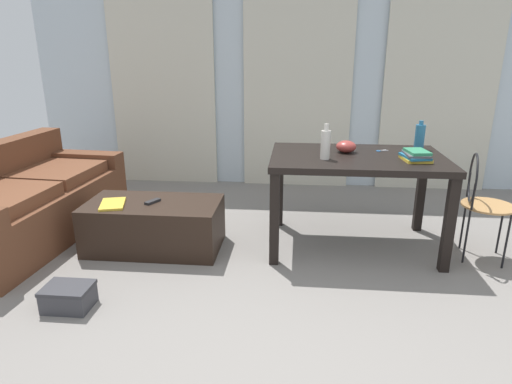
# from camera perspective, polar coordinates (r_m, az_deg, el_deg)

# --- Properties ---
(ground_plane) EXTENTS (7.95, 7.95, 0.00)m
(ground_plane) POSITION_cam_1_polar(r_m,az_deg,el_deg) (3.54, 4.62, -8.31)
(ground_plane) COLOR gray
(wall_back) EXTENTS (6.15, 0.10, 2.63)m
(wall_back) POSITION_cam_1_polar(r_m,az_deg,el_deg) (5.24, 5.45, 15.18)
(wall_back) COLOR silver
(wall_back) RESTS_ON ground
(curtains) EXTENTS (4.37, 0.03, 2.26)m
(curtains) POSITION_cam_1_polar(r_m,az_deg,el_deg) (5.16, 5.38, 13.06)
(curtains) COLOR beige
(curtains) RESTS_ON ground
(couch) EXTENTS (1.02, 1.95, 0.79)m
(couch) POSITION_cam_1_polar(r_m,az_deg,el_deg) (4.28, -27.90, -1.27)
(couch) COLOR brown
(couch) RESTS_ON ground
(coffee_table) EXTENTS (1.07, 0.57, 0.39)m
(coffee_table) POSITION_cam_1_polar(r_m,az_deg,el_deg) (3.69, -13.04, -4.22)
(coffee_table) COLOR black
(coffee_table) RESTS_ON ground
(craft_table) EXTENTS (1.36, 0.89, 0.77)m
(craft_table) POSITION_cam_1_polar(r_m,az_deg,el_deg) (3.58, 12.93, 3.12)
(craft_table) COLOR black
(craft_table) RESTS_ON ground
(wire_chair) EXTENTS (0.39, 0.41, 0.83)m
(wire_chair) POSITION_cam_1_polar(r_m,az_deg,el_deg) (3.74, 27.11, -0.36)
(wire_chair) COLOR #B7844C
(wire_chair) RESTS_ON ground
(bottle_near) EXTENTS (0.07, 0.07, 0.27)m
(bottle_near) POSITION_cam_1_polar(r_m,az_deg,el_deg) (3.37, 9.01, 6.16)
(bottle_near) COLOR beige
(bottle_near) RESTS_ON craft_table
(bottle_far) EXTENTS (0.08, 0.08, 0.24)m
(bottle_far) POSITION_cam_1_polar(r_m,az_deg,el_deg) (3.92, 20.47, 6.76)
(bottle_far) COLOR teal
(bottle_far) RESTS_ON craft_table
(bowl) EXTENTS (0.16, 0.16, 0.10)m
(bowl) POSITION_cam_1_polar(r_m,az_deg,el_deg) (3.64, 11.61, 5.80)
(bowl) COLOR #9E3833
(bowl) RESTS_ON craft_table
(book_stack) EXTENTS (0.21, 0.26, 0.08)m
(book_stack) POSITION_cam_1_polar(r_m,az_deg,el_deg) (3.51, 20.02, 4.45)
(book_stack) COLOR gold
(book_stack) RESTS_ON craft_table
(scissors) EXTENTS (0.10, 0.07, 0.00)m
(scissors) POSITION_cam_1_polar(r_m,az_deg,el_deg) (3.77, 15.86, 5.18)
(scissors) COLOR #9EA0A5
(scissors) RESTS_ON craft_table
(tv_remote_primary) EXTENTS (0.11, 0.15, 0.02)m
(tv_remote_primary) POSITION_cam_1_polar(r_m,az_deg,el_deg) (3.62, -13.26, -1.21)
(tv_remote_primary) COLOR #232326
(tv_remote_primary) RESTS_ON coffee_table
(magazine) EXTENTS (0.25, 0.32, 0.02)m
(magazine) POSITION_cam_1_polar(r_m,az_deg,el_deg) (3.65, -18.10, -1.49)
(magazine) COLOR gold
(magazine) RESTS_ON coffee_table
(shoebox) EXTENTS (0.29, 0.22, 0.15)m
(shoebox) POSITION_cam_1_polar(r_m,az_deg,el_deg) (3.09, -23.15, -12.40)
(shoebox) COLOR #38383D
(shoebox) RESTS_ON ground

